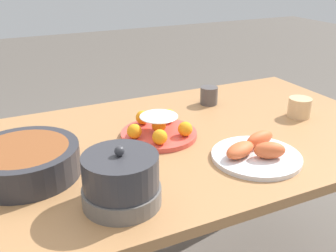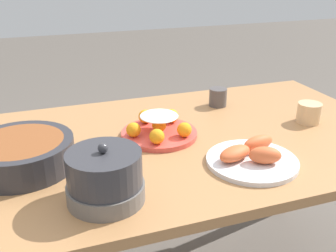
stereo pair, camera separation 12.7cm
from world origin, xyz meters
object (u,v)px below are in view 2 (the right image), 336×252
at_px(cup_near, 218,97).
at_px(serving_bowl, 21,153).
at_px(cup_far, 309,113).
at_px(dining_table, 177,162).
at_px(warming_pot, 105,177).
at_px(seafood_platter, 252,157).
at_px(cake_plate, 159,129).

bearing_deg(cup_near, serving_bowl, 20.02).
bearing_deg(cup_far, serving_bowl, 0.42).
height_order(cup_near, cup_far, cup_far).
distance_m(dining_table, cup_near, 0.37).
relative_size(serving_bowl, warming_pot, 1.53).
height_order(seafood_platter, cup_far, cup_far).
relative_size(cake_plate, cup_near, 3.56).
relative_size(dining_table, cup_far, 18.17).
bearing_deg(cake_plate, cup_far, 173.28).
height_order(dining_table, cup_near, cup_near).
distance_m(dining_table, cake_plate, 0.13).
distance_m(cup_near, cup_far, 0.35).
bearing_deg(serving_bowl, seafood_platter, 162.86).
relative_size(serving_bowl, cup_far, 3.49).
bearing_deg(serving_bowl, dining_table, -175.95).
distance_m(cup_near, warming_pot, 0.74).
xyz_separation_m(serving_bowl, seafood_platter, (-0.62, 0.19, -0.03)).
distance_m(cake_plate, seafood_platter, 0.32).
bearing_deg(dining_table, serving_bowl, 4.05).
distance_m(cake_plate, cup_near, 0.37).
xyz_separation_m(cake_plate, cup_far, (-0.54, 0.06, 0.01)).
bearing_deg(cake_plate, dining_table, 142.97).
xyz_separation_m(cake_plate, warming_pot, (0.24, 0.31, 0.04)).
bearing_deg(dining_table, cup_far, 176.91).
height_order(dining_table, cup_far, cup_far).
bearing_deg(warming_pot, cup_far, -162.56).
relative_size(dining_table, serving_bowl, 5.21).
bearing_deg(cake_plate, cup_near, -147.55).
bearing_deg(warming_pot, serving_bowl, -51.35).
height_order(cake_plate, seafood_platter, cake_plate).
distance_m(dining_table, cup_far, 0.50).
xyz_separation_m(cup_near, warming_pot, (0.54, 0.50, 0.03)).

